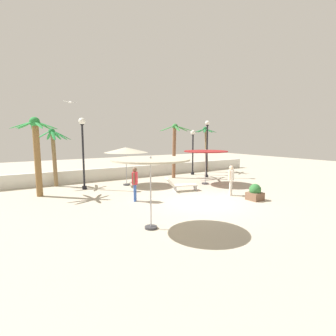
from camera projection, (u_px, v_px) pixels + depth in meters
ground_plane at (203, 202)px, 13.43m from camera, size 56.00×56.00×0.00m
boundary_wall at (127, 172)px, 20.93m from camera, size 25.20×0.30×0.89m
patio_umbrella_0 at (150, 162)px, 9.37m from camera, size 2.78×2.78×2.62m
patio_umbrella_1 at (206, 153)px, 18.12m from camera, size 2.94×2.94×2.39m
patio_umbrella_2 at (126, 150)px, 17.70m from camera, size 2.87×2.87×2.59m
palm_tree_0 at (37, 146)px, 14.40m from camera, size 2.44×2.45×4.31m
palm_tree_1 at (206, 142)px, 24.15m from camera, size 2.08×2.08×4.09m
palm_tree_2 at (53, 148)px, 17.27m from camera, size 2.33×2.38×3.78m
palm_tree_3 at (174, 143)px, 20.77m from camera, size 2.85×2.67×4.22m
lamp_post_0 at (83, 143)px, 16.30m from camera, size 0.41×0.41×4.38m
lamp_post_1 at (207, 143)px, 21.02m from camera, size 0.36×0.36×4.46m
lamp_post_2 at (193, 145)px, 22.49m from camera, size 0.41×0.41×3.76m
lounge_chair_0 at (181, 185)px, 16.05m from camera, size 1.97×1.02×0.84m
guest_0 at (231, 177)px, 14.81m from camera, size 0.51×0.38×1.68m
guest_1 at (135, 181)px, 13.51m from camera, size 0.41×0.47×1.73m
seagull_0 at (70, 102)px, 19.45m from camera, size 1.14×0.85×0.14m
planter at (255, 193)px, 13.84m from camera, size 0.70×0.70×0.85m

